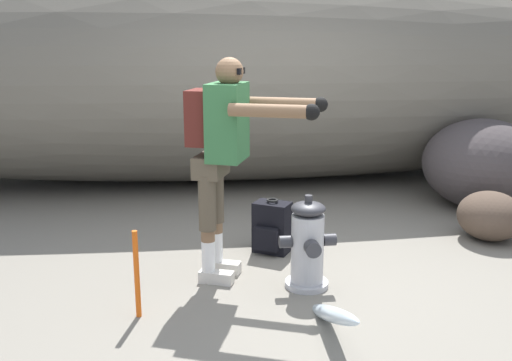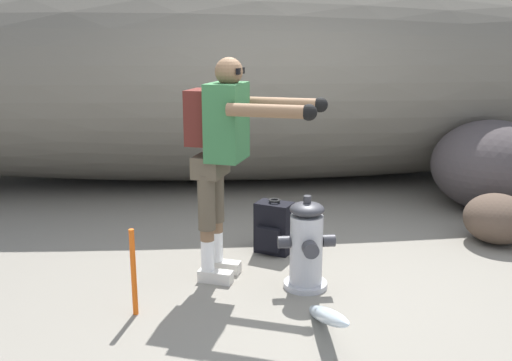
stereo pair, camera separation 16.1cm
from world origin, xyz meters
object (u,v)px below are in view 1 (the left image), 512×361
at_px(utility_worker, 225,143).
at_px(boulder_large, 482,164).
at_px(fire_hydrant, 308,246).
at_px(boulder_outlier, 490,216).
at_px(survey_stake, 137,274).
at_px(spare_backpack, 272,228).

bearing_deg(utility_worker, boulder_large, 49.42).
distance_m(fire_hydrant, boulder_outlier, 2.04).
xyz_separation_m(fire_hydrant, survey_stake, (-1.21, -0.32, -0.02)).
xyz_separation_m(utility_worker, spare_backpack, (0.43, 0.51, -0.84)).
bearing_deg(boulder_outlier, utility_worker, -166.83).
height_order(utility_worker, spare_backpack, utility_worker).
bearing_deg(fire_hydrant, boulder_outlier, 23.16).
relative_size(utility_worker, spare_backpack, 3.56).
height_order(boulder_large, boulder_outlier, boulder_large).
height_order(boulder_outlier, survey_stake, survey_stake).
height_order(utility_worker, boulder_outlier, utility_worker).
bearing_deg(utility_worker, survey_stake, -117.91).
bearing_deg(fire_hydrant, utility_worker, 158.62).
relative_size(utility_worker, survey_stake, 2.79).
height_order(boulder_large, survey_stake, boulder_large).
relative_size(fire_hydrant, survey_stake, 1.17).
xyz_separation_m(utility_worker, survey_stake, (-0.63, -0.55, -0.76)).
height_order(fire_hydrant, boulder_outlier, fire_hydrant).
bearing_deg(spare_backpack, survey_stake, -13.45).
relative_size(fire_hydrant, boulder_large, 0.54).
bearing_deg(survey_stake, spare_backpack, 44.97).
xyz_separation_m(boulder_large, boulder_outlier, (-0.42, -0.98, -0.26)).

